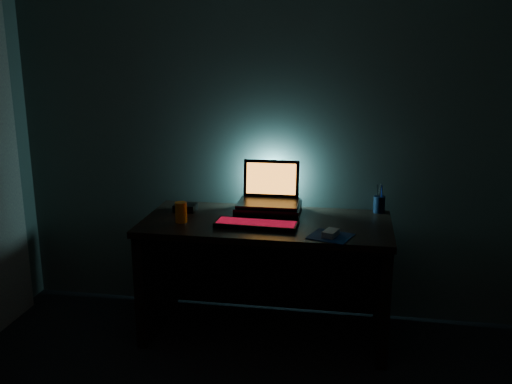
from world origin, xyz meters
TOP-DOWN VIEW (x-y plane):
  - room at (0.00, 0.00)m, footprint 3.50×4.00m
  - desk at (0.00, 1.67)m, footprint 1.50×0.70m
  - riser at (-0.01, 1.77)m, footprint 0.40×0.31m
  - laptop at (-0.01, 1.83)m, footprint 0.38×0.29m
  - keyboard at (-0.04, 1.49)m, footprint 0.49×0.18m
  - mousepad at (0.40, 1.39)m, footprint 0.27×0.26m
  - mouse at (0.40, 1.39)m, footprint 0.10×0.13m
  - pen_cup at (0.68, 1.92)m, footprint 0.08×0.08m
  - juice_glass at (-0.50, 1.51)m, footprint 0.08×0.08m
  - router at (-0.54, 1.74)m, footprint 0.14×0.11m

SIDE VIEW (x-z plane):
  - desk at x=0.00m, z-range 0.12..0.87m
  - mousepad at x=0.40m, z-range 0.75..0.75m
  - keyboard at x=-0.04m, z-range 0.75..0.78m
  - mouse at x=0.40m, z-range 0.75..0.79m
  - router at x=-0.54m, z-range 0.75..0.80m
  - riser at x=-0.01m, z-range 0.75..0.81m
  - pen_cup at x=0.68m, z-range 0.75..0.85m
  - juice_glass at x=-0.50m, z-range 0.75..0.87m
  - laptop at x=-0.01m, z-range 0.74..1.00m
  - room at x=0.00m, z-range 0.00..2.50m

